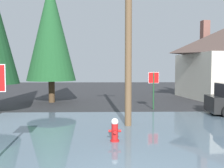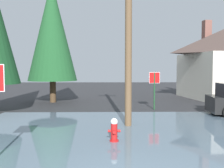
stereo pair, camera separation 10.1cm
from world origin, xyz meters
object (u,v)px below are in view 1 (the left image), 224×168
at_px(fire_hydrant, 115,131).
at_px(utility_pole, 128,25).
at_px(stop_sign_far, 154,83).
at_px(pine_tree_tall_left, 51,31).

height_order(fire_hydrant, utility_pole, utility_pole).
height_order(stop_sign_far, pine_tree_tall_left, pine_tree_tall_left).
height_order(fire_hydrant, pine_tree_tall_left, pine_tree_tall_left).
distance_m(stop_sign_far, pine_tree_tall_left, 8.26).
height_order(utility_pole, pine_tree_tall_left, pine_tree_tall_left).
bearing_deg(utility_pole, pine_tree_tall_left, 121.23).
xyz_separation_m(fire_hydrant, stop_sign_far, (2.53, 6.71, 1.14)).
distance_m(utility_pole, pine_tree_tall_left, 9.21).
bearing_deg(fire_hydrant, stop_sign_far, 69.37).
bearing_deg(stop_sign_far, utility_pole, -113.12).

